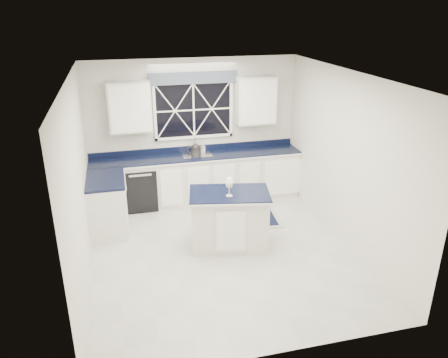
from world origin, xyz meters
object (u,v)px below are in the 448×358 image
object	(u,v)px
faucet	(195,144)
dishwasher	(140,186)
soap_bottle	(203,148)
kettle	(195,149)
wine_glass	(229,184)
island	(229,219)

from	to	relation	value
faucet	dishwasher	bearing A→B (deg)	-169.98
dishwasher	soap_bottle	world-z (taller)	soap_bottle
kettle	soap_bottle	distance (m)	0.19
kettle	soap_bottle	bearing A→B (deg)	35.35
faucet	soap_bottle	xyz separation A→B (m)	(0.15, -0.02, -0.08)
wine_glass	soap_bottle	xyz separation A→B (m)	(0.02, 2.08, -0.09)
kettle	wine_glass	xyz separation A→B (m)	(0.14, -2.00, 0.07)
island	wine_glass	xyz separation A→B (m)	(-0.03, -0.11, 0.65)
island	soap_bottle	size ratio (longest dim) A/B	8.06
island	dishwasher	bearing A→B (deg)	136.16
wine_glass	soap_bottle	size ratio (longest dim) A/B	1.73
dishwasher	kettle	bearing A→B (deg)	4.64
faucet	kettle	xyz separation A→B (m)	(-0.01, -0.11, -0.06)
faucet	soap_bottle	world-z (taller)	faucet
faucet	wine_glass	xyz separation A→B (m)	(0.13, -2.10, 0.01)
dishwasher	wine_glass	size ratio (longest dim) A/B	2.84
dishwasher	kettle	xyz separation A→B (m)	(1.09, 0.09, 0.63)
dishwasher	wine_glass	bearing A→B (deg)	-57.25
kettle	soap_bottle	size ratio (longest dim) A/B	1.83
kettle	wine_glass	size ratio (longest dim) A/B	1.05
wine_glass	faucet	bearing A→B (deg)	93.47
faucet	kettle	distance (m)	0.12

